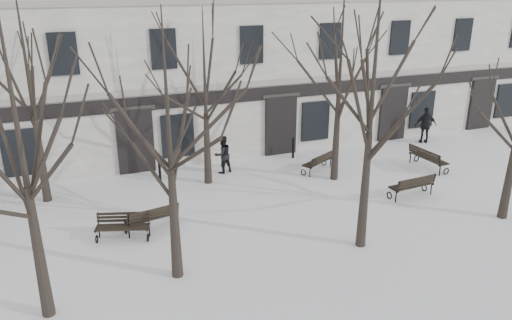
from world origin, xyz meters
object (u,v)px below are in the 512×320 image
bench_2 (412,185)px  tree_1 (168,119)px  tree_2 (374,70)px  bench_3 (123,226)px  bench_1 (152,217)px  bench_5 (427,158)px  tree_0 (15,115)px  bench_4 (319,161)px

bench_2 → tree_1: bearing=7.9°
tree_2 → bench_3: size_ratio=4.94×
bench_1 → bench_3: bench_1 is taller
tree_2 → bench_1: 8.80m
tree_1 → tree_2: 6.08m
tree_1 → bench_1: tree_1 is taller
tree_2 → bench_5: size_ratio=4.54×
tree_2 → bench_2: size_ratio=4.71×
tree_1 → bench_2: 11.02m
tree_0 → bench_2: bearing=11.6°
bench_1 → bench_2: bearing=163.8°
tree_1 → tree_0: bearing=-170.6°
tree_1 → bench_1: 5.27m
bench_4 → bench_5: size_ratio=0.89×
tree_1 → bench_1: (-0.20, 3.08, -4.27)m
bench_2 → bench_3: bearing=-7.8°
tree_0 → bench_5: tree_0 is taller
bench_3 → tree_1: bearing=-49.4°
bench_2 → bench_5: (2.64, 2.39, 0.02)m
bench_3 → bench_4: size_ratio=1.03×
tree_2 → bench_4: bearing=74.3°
tree_1 → bench_2: size_ratio=3.93×
tree_1 → bench_2: (9.94, 2.17, -4.26)m
tree_0 → bench_3: tree_0 is taller
tree_2 → tree_0: bearing=-178.8°
bench_4 → bench_3: bearing=-8.7°
bench_5 → tree_2: bearing=121.9°
tree_0 → tree_1: (3.53, 0.59, -0.59)m
bench_3 → bench_5: 13.89m
bench_3 → bench_5: bench_5 is taller
bench_3 → bench_4: (8.99, 3.20, -0.01)m
tree_2 → bench_2: bearing=32.8°
bench_3 → bench_5: bearing=24.8°
bench_2 → bench_4: (-2.15, 3.86, -0.04)m
tree_2 → bench_5: tree_2 is taller
tree_0 → bench_5: (16.11, 5.15, -4.82)m
tree_1 → tree_2: bearing=-3.6°
bench_4 → bench_5: (4.79, -1.47, 0.06)m
bench_2 → tree_0: bearing=7.2°
tree_1 → bench_3: tree_1 is taller
tree_0 → tree_1: size_ratio=1.12×
bench_1 → bench_5: size_ratio=0.95×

